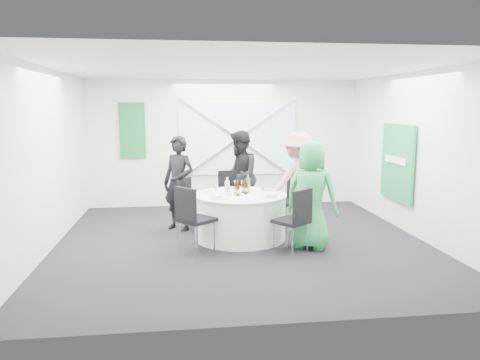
{
  "coord_description": "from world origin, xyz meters",
  "views": [
    {
      "loc": [
        -0.98,
        -7.42,
        2.2
      ],
      "look_at": [
        0.0,
        0.2,
        1.0
      ],
      "focal_mm": 35.0,
      "sensor_mm": 36.0,
      "label": 1
    }
  ],
  "objects": [
    {
      "name": "plate_back",
      "position": [
        -0.07,
        0.77,
        0.77
      ],
      "size": [
        0.25,
        0.25,
        0.01
      ],
      "color": "white",
      "rests_on": "banquet_table"
    },
    {
      "name": "chair_back_right",
      "position": [
        1.05,
        0.89,
        0.57
      ],
      "size": [
        0.61,
        0.61,
        0.96
      ],
      "rotation": [
        0.0,
        0.0,
        -0.99
      ],
      "color": "black",
      "rests_on": "floor"
    },
    {
      "name": "banquet_table",
      "position": [
        0.0,
        0.2,
        0.38
      ],
      "size": [
        1.56,
        1.56,
        0.76
      ],
      "color": "silver",
      "rests_on": "floor"
    },
    {
      "name": "window_panel",
      "position": [
        0.3,
        2.96,
        1.5
      ],
      "size": [
        2.6,
        0.03,
        1.6
      ],
      "primitive_type": "cube",
      "color": "silver",
      "rests_on": "wall_back"
    },
    {
      "name": "plate_front_right",
      "position": [
        0.46,
        -0.13,
        0.78
      ],
      "size": [
        0.27,
        0.27,
        0.04
      ],
      "color": "white",
      "rests_on": "banquet_table"
    },
    {
      "name": "fork_e",
      "position": [
        -0.51,
        -0.07,
        0.76
      ],
      "size": [
        0.12,
        0.12,
        0.01
      ],
      "primitive_type": "cube",
      "rotation": [
        0.0,
        0.0,
        -2.36
      ],
      "color": "silver",
      "rests_on": "banquet_table"
    },
    {
      "name": "beer_bottle_a",
      "position": [
        -0.06,
        0.21,
        0.85
      ],
      "size": [
        0.06,
        0.06,
        0.24
      ],
      "color": "#3A1A0A",
      "rests_on": "banquet_table"
    },
    {
      "name": "wine_glass_c",
      "position": [
        -0.02,
        0.6,
        0.88
      ],
      "size": [
        0.07,
        0.07,
        0.17
      ],
      "color": "white",
      "rests_on": "banquet_table"
    },
    {
      "name": "beer_bottle_d",
      "position": [
        -0.05,
        0.05,
        0.85
      ],
      "size": [
        0.06,
        0.06,
        0.25
      ],
      "color": "#3A1A0A",
      "rests_on": "banquet_table"
    },
    {
      "name": "green_water_bottle",
      "position": [
        0.15,
        0.34,
        0.88
      ],
      "size": [
        0.08,
        0.08,
        0.3
      ],
      "color": "green",
      "rests_on": "banquet_table"
    },
    {
      "name": "ceiling",
      "position": [
        0.0,
        0.0,
        2.8
      ],
      "size": [
        6.0,
        6.0,
        0.0
      ],
      "primitive_type": "plane",
      "rotation": [
        3.14,
        0.0,
        0.0
      ],
      "color": "silver",
      "rests_on": "wall_back"
    },
    {
      "name": "knife_a",
      "position": [
        0.51,
        -0.06,
        0.76
      ],
      "size": [
        0.12,
        0.12,
        0.01
      ],
      "primitive_type": "cube",
      "rotation": [
        0.0,
        0.0,
        -0.77
      ],
      "color": "silver",
      "rests_on": "banquet_table"
    },
    {
      "name": "fork_a",
      "position": [
        0.34,
        -0.26,
        0.76
      ],
      "size": [
        0.1,
        0.13,
        0.01
      ],
      "primitive_type": "cube",
      "rotation": [
        0.0,
        0.0,
        -0.63
      ],
      "color": "silver",
      "rests_on": "banquet_table"
    },
    {
      "name": "chair_back",
      "position": [
        -0.05,
        1.35,
        0.58
      ],
      "size": [
        0.47,
        0.48,
        0.99
      ],
      "rotation": [
        0.0,
        0.0,
        0.04
      ],
      "color": "black",
      "rests_on": "floor"
    },
    {
      "name": "green_sign",
      "position": [
        2.94,
        0.6,
        1.2
      ],
      "size": [
        0.05,
        1.2,
        1.4
      ],
      "primitive_type": "cube",
      "color": "#198943",
      "rests_on": "wall_right"
    },
    {
      "name": "plate_front_left",
      "position": [
        -0.36,
        -0.15,
        0.77
      ],
      "size": [
        0.25,
        0.25,
        0.01
      ],
      "color": "white",
      "rests_on": "banquet_table"
    },
    {
      "name": "wine_glass_b",
      "position": [
        0.09,
        0.54,
        0.88
      ],
      "size": [
        0.07,
        0.07,
        0.17
      ],
      "color": "white",
      "rests_on": "banquet_table"
    },
    {
      "name": "fork_d",
      "position": [
        -0.4,
        0.61,
        0.76
      ],
      "size": [
        0.09,
        0.14,
        0.01
      ],
      "primitive_type": "cube",
      "rotation": [
        0.0,
        0.0,
        2.64
      ],
      "color": "silver",
      "rests_on": "banquet_table"
    },
    {
      "name": "chair_back_left",
      "position": [
        -0.83,
        0.83,
        0.55
      ],
      "size": [
        0.6,
        0.6,
        0.94
      ],
      "rotation": [
        0.0,
        0.0,
        0.92
      ],
      "color": "black",
      "rests_on": "floor"
    },
    {
      "name": "chair_front_left",
      "position": [
        -0.82,
        -0.51,
        0.61
      ],
      "size": [
        0.66,
        0.66,
        1.03
      ],
      "rotation": [
        0.0,
        0.0,
        2.29
      ],
      "color": "black",
      "rests_on": "floor"
    },
    {
      "name": "wall_front",
      "position": [
        0.0,
        -3.0,
        1.4
      ],
      "size": [
        6.0,
        0.0,
        6.0
      ],
      "primitive_type": "plane",
      "rotation": [
        -1.57,
        0.0,
        0.0
      ],
      "color": "silver",
      "rests_on": "floor"
    },
    {
      "name": "clear_water_bottle",
      "position": [
        -0.21,
        0.21,
        0.87
      ],
      "size": [
        0.08,
        0.08,
        0.29
      ],
      "color": "silver",
      "rests_on": "banquet_table"
    },
    {
      "name": "person_woman_green",
      "position": [
        1.03,
        -0.47,
        0.84
      ],
      "size": [
        0.98,
        0.9,
        1.69
      ],
      "primitive_type": "imported",
      "rotation": [
        0.0,
        0.0,
        2.56
      ],
      "color": "green",
      "rests_on": "floor"
    },
    {
      "name": "knife_c",
      "position": [
        0.43,
        0.58,
        0.76
      ],
      "size": [
        0.07,
        0.14,
        0.01
      ],
      "primitive_type": "cube",
      "rotation": [
        0.0,
        0.0,
        0.42
      ],
      "color": "silver",
      "rests_on": "banquet_table"
    },
    {
      "name": "green_banner",
      "position": [
        -2.0,
        2.95,
        1.7
      ],
      "size": [
        0.55,
        0.04,
        1.2
      ],
      "primitive_type": "cube",
      "color": "#16702D",
      "rests_on": "wall_back"
    },
    {
      "name": "beer_bottle_c",
      "position": [
        0.1,
        0.19,
        0.85
      ],
      "size": [
        0.06,
        0.06,
        0.25
      ],
      "color": "#3A1A0A",
      "rests_on": "banquet_table"
    },
    {
      "name": "wall_back",
      "position": [
        0.0,
        3.0,
        1.4
      ],
      "size": [
        6.0,
        0.0,
        6.0
      ],
      "primitive_type": "plane",
      "rotation": [
        1.57,
        0.0,
        0.0
      ],
      "color": "silver",
      "rests_on": "floor"
    },
    {
      "name": "window_brace_a",
      "position": [
        0.3,
        2.92,
        1.5
      ],
      "size": [
        2.63,
        0.05,
        1.84
      ],
      "primitive_type": "cube",
      "rotation": [
        0.0,
        0.97,
        0.0
      ],
      "color": "silver",
      "rests_on": "window_panel"
    },
    {
      "name": "plate_back_left",
      "position": [
        -0.56,
        0.44,
        0.77
      ],
      "size": [
        0.25,
        0.25,
        0.01
      ],
      "color": "white",
      "rests_on": "banquet_table"
    },
    {
      "name": "floor",
      "position": [
        0.0,
        0.0,
        0.0
      ],
      "size": [
        6.0,
        6.0,
        0.0
      ],
      "primitive_type": "plane",
      "color": "black",
      "rests_on": "ground"
    },
    {
      "name": "window_brace_b",
      "position": [
        0.3,
        2.92,
        1.5
      ],
      "size": [
        2.63,
        0.05,
        1.84
      ],
      "primitive_type": "cube",
      "rotation": [
        0.0,
        -0.97,
        0.0
      ],
      "color": "silver",
      "rests_on": "window_panel"
    },
    {
      "name": "beer_bottle_b",
      "position": [
        0.07,
        0.3,
        0.85
      ],
      "size": [
        0.06,
        0.06,
        0.24
      ],
      "color": "#3A1A0A",
      "rests_on": "banquet_table"
    },
    {
      "name": "fork_c",
      "position": [
        0.55,
        0.37,
        0.76
      ],
      "size": [
        0.1,
        0.13,
        0.01
      ],
      "primitive_type": "cube",
      "rotation": [
        0.0,
        0.0,
        0.59
      ],
      "color": "silver",
      "rests_on": "banquet_table"
    },
    {
      "name": "napkin",
      "position": [
        -0.43,
        -0.14,
        0.8
      ],
      "size": [
        0.19,
        0.18,
        0.04
      ],
      "primitive_type": "cube",
      "rotation": [
        0.0,
        0.0,
        0.66
      ],
      "color": "silver",
      "rests_on": "plate_front_left"
    },
    {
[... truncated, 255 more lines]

